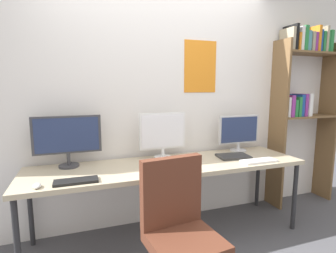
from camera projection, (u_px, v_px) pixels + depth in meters
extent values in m
cube|color=silver|center=(157.00, 102.00, 2.79)|extent=(5.01, 0.10, 2.60)
cube|color=orange|center=(200.00, 67.00, 2.85)|extent=(0.38, 0.01, 0.55)
cube|color=tan|center=(170.00, 166.00, 2.49)|extent=(2.61, 0.68, 0.04)
cylinder|color=#262628|center=(17.00, 245.00, 1.86)|extent=(0.04, 0.04, 0.70)
cylinder|color=#262628|center=(295.00, 197.00, 2.68)|extent=(0.04, 0.04, 0.70)
cylinder|color=#262628|center=(30.00, 209.00, 2.40)|extent=(0.04, 0.04, 0.70)
cylinder|color=#262628|center=(258.00, 178.00, 3.22)|extent=(0.04, 0.04, 0.70)
cube|color=brown|center=(278.00, 126.00, 3.14)|extent=(0.03, 0.28, 2.00)
cube|color=brown|center=(327.00, 123.00, 3.40)|extent=(0.03, 0.28, 2.00)
cube|color=brown|center=(304.00, 116.00, 3.25)|extent=(0.76, 0.28, 0.02)
cube|color=brown|center=(309.00, 53.00, 3.14)|extent=(0.76, 0.28, 0.02)
cube|color=white|center=(283.00, 107.00, 3.13)|extent=(0.03, 0.22, 0.23)
cube|color=#8C338C|center=(287.00, 106.00, 3.13)|extent=(0.05, 0.22, 0.25)
cube|color=#287F3D|center=(290.00, 108.00, 3.16)|extent=(0.04, 0.22, 0.20)
cube|color=#287F3D|center=(294.00, 106.00, 3.17)|extent=(0.04, 0.22, 0.23)
cube|color=#1E4799|center=(296.00, 105.00, 3.20)|extent=(0.05, 0.22, 0.26)
cube|color=#8C338C|center=(300.00, 105.00, 3.21)|extent=(0.04, 0.22, 0.27)
cube|color=white|center=(304.00, 105.00, 3.22)|extent=(0.05, 0.22, 0.27)
cube|color=tan|center=(287.00, 40.00, 3.02)|extent=(0.04, 0.22, 0.25)
cube|color=black|center=(290.00, 38.00, 3.03)|extent=(0.04, 0.22, 0.29)
cube|color=orange|center=(293.00, 43.00, 3.04)|extent=(0.02, 0.22, 0.20)
cube|color=white|center=(296.00, 40.00, 3.05)|extent=(0.04, 0.22, 0.27)
cube|color=#287F3D|center=(299.00, 39.00, 3.07)|extent=(0.05, 0.22, 0.28)
cube|color=teal|center=(302.00, 42.00, 3.10)|extent=(0.05, 0.22, 0.23)
cube|color=tan|center=(307.00, 43.00, 3.11)|extent=(0.04, 0.22, 0.22)
cube|color=#8C338C|center=(309.00, 43.00, 3.13)|extent=(0.04, 0.22, 0.22)
cube|color=orange|center=(312.00, 40.00, 3.13)|extent=(0.04, 0.22, 0.30)
cube|color=#1E4799|center=(314.00, 42.00, 3.15)|extent=(0.02, 0.22, 0.25)
cube|color=#287F3D|center=(317.00, 43.00, 3.16)|extent=(0.03, 0.22, 0.23)
cube|color=tan|center=(320.00, 40.00, 3.16)|extent=(0.03, 0.22, 0.30)
cube|color=#287F3D|center=(321.00, 43.00, 3.19)|extent=(0.03, 0.22, 0.24)
cube|color=#287F3D|center=(324.00, 42.00, 3.21)|extent=(0.05, 0.22, 0.26)
cube|color=#592D1E|center=(185.00, 243.00, 1.67)|extent=(0.49, 0.49, 0.08)
cube|color=#592D1E|center=(172.00, 191.00, 1.80)|extent=(0.45, 0.12, 0.48)
cylinder|color=#38383D|center=(69.00, 166.00, 2.38)|extent=(0.18, 0.18, 0.02)
cylinder|color=#38383D|center=(69.00, 159.00, 2.37)|extent=(0.03, 0.03, 0.11)
cube|color=#38383D|center=(67.00, 135.00, 2.35)|extent=(0.59, 0.03, 0.34)
cube|color=navy|center=(67.00, 135.00, 2.33)|extent=(0.54, 0.01, 0.31)
cylinder|color=silver|center=(163.00, 157.00, 2.68)|extent=(0.18, 0.18, 0.02)
cylinder|color=silver|center=(163.00, 152.00, 2.67)|extent=(0.03, 0.03, 0.08)
cube|color=silver|center=(163.00, 131.00, 2.64)|extent=(0.48, 0.03, 0.36)
cube|color=white|center=(163.00, 131.00, 2.63)|extent=(0.44, 0.01, 0.33)
cylinder|color=silver|center=(238.00, 150.00, 2.97)|extent=(0.18, 0.18, 0.02)
cylinder|color=silver|center=(238.00, 146.00, 2.97)|extent=(0.03, 0.03, 0.07)
cube|color=silver|center=(239.00, 129.00, 2.94)|extent=(0.50, 0.03, 0.31)
cube|color=navy|center=(240.00, 130.00, 2.93)|extent=(0.46, 0.01, 0.28)
cube|color=black|center=(76.00, 181.00, 1.99)|extent=(0.33, 0.13, 0.02)
cube|color=black|center=(179.00, 170.00, 2.27)|extent=(0.37, 0.13, 0.02)
cube|color=silver|center=(259.00, 161.00, 2.54)|extent=(0.35, 0.13, 0.02)
ellipsoid|color=silver|center=(37.00, 186.00, 1.88)|extent=(0.06, 0.10, 0.03)
cube|color=#2D2D2D|center=(233.00, 156.00, 2.70)|extent=(0.35, 0.26, 0.02)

